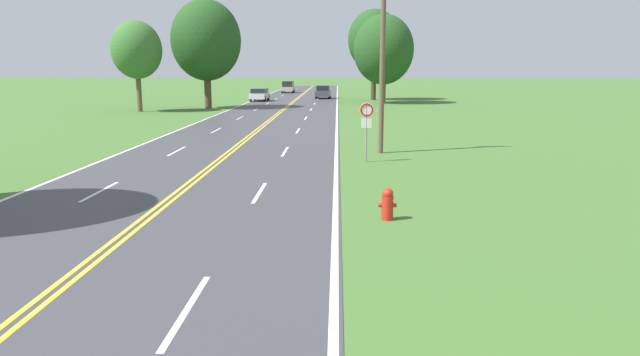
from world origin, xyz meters
TOP-DOWN VIEW (x-y plane):
  - fire_hydrant at (6.44, 13.35)m, footprint 0.48×0.32m
  - traffic_sign at (6.32, 22.67)m, footprint 0.60×0.10m
  - utility_pole_midground at (7.14, 25.30)m, footprint 1.80×0.24m
  - tree_behind_sign at (9.47, 69.05)m, footprint 6.30×6.30m
  - tree_mid_treeline at (-12.75, 49.86)m, footprint 4.43×4.43m
  - tree_right_cluster at (-7.47, 54.06)m, footprint 6.64×6.64m
  - tree_far_back at (10.08, 62.35)m, footprint 6.55×6.55m
  - car_white_suv_approaching at (-4.11, 66.29)m, footprint 2.03×4.06m
  - car_dark_grey_sedan_mid_near at (3.28, 71.81)m, footprint 1.98×3.98m
  - car_champagne_suv_mid_far at (-2.57, 87.90)m, footprint 1.89×3.98m

SIDE VIEW (x-z plane):
  - fire_hydrant at x=6.44m, z-range 0.01..0.87m
  - car_white_suv_approaching at x=-4.11m, z-range 0.06..1.52m
  - car_dark_grey_sedan_mid_near at x=3.28m, z-range 0.01..1.65m
  - car_champagne_suv_mid_far at x=-2.57m, z-range 0.04..1.82m
  - traffic_sign at x=6.32m, z-range 0.64..3.16m
  - utility_pole_midground at x=7.14m, z-range 0.15..8.70m
  - tree_mid_treeline at x=-12.75m, z-range 1.43..9.44m
  - tree_far_back at x=10.08m, z-range 1.01..10.61m
  - tree_right_cluster at x=-7.47m, z-range 1.30..11.59m
  - tree_behind_sign at x=9.47m, z-range 1.73..12.50m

